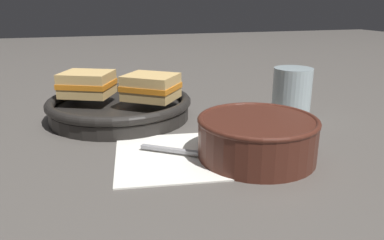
# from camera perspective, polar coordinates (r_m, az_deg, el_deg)

# --- Properties ---
(ground_plane) EXTENTS (4.00, 4.00, 0.00)m
(ground_plane) POSITION_cam_1_polar(r_m,az_deg,el_deg) (0.62, 1.96, -2.84)
(ground_plane) COLOR #56514C
(napkin) EXTENTS (0.24, 0.21, 0.00)m
(napkin) POSITION_cam_1_polar(r_m,az_deg,el_deg) (0.56, -0.52, -5.25)
(napkin) COLOR white
(napkin) RESTS_ON ground_plane
(soup_bowl) EXTENTS (0.17, 0.17, 0.06)m
(soup_bowl) POSITION_cam_1_polar(r_m,az_deg,el_deg) (0.54, 9.89, -2.27)
(soup_bowl) COLOR #4C2319
(soup_bowl) RESTS_ON ground_plane
(spoon) EXTENTS (0.13, 0.10, 0.01)m
(spoon) POSITION_cam_1_polar(r_m,az_deg,el_deg) (0.54, 2.06, -5.26)
(spoon) COLOR #9E9EA3
(spoon) RESTS_ON napkin
(skillet) EXTENTS (0.28, 0.28, 0.04)m
(skillet) POSITION_cam_1_polar(r_m,az_deg,el_deg) (0.74, -10.93, 1.92)
(skillet) COLOR black
(skillet) RESTS_ON ground_plane
(sandwich_near_left) EXTENTS (0.12, 0.11, 0.05)m
(sandwich_near_left) POSITION_cam_1_polar(r_m,az_deg,el_deg) (0.76, -15.67, 5.34)
(sandwich_near_left) COLOR #DBB26B
(sandwich_near_left) RESTS_ON skillet
(sandwich_near_right) EXTENTS (0.12, 0.12, 0.05)m
(sandwich_near_right) POSITION_cam_1_polar(r_m,az_deg,el_deg) (0.71, -6.26, 5.05)
(sandwich_near_right) COLOR #DBB26B
(sandwich_near_right) RESTS_ON skillet
(drinking_glass) EXTENTS (0.08, 0.08, 0.09)m
(drinking_glass) POSITION_cam_1_polar(r_m,az_deg,el_deg) (0.76, 14.97, 4.15)
(drinking_glass) COLOR silver
(drinking_glass) RESTS_ON ground_plane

